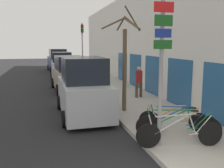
% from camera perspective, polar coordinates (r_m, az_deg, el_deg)
% --- Properties ---
extents(ground_plane, '(80.00, 80.00, 0.00)m').
position_cam_1_polar(ground_plane, '(14.97, -8.74, -2.32)').
color(ground_plane, black).
extents(sidewalk_curb, '(3.20, 32.00, 0.15)m').
position_cam_1_polar(sidewalk_curb, '(18.12, -1.57, -0.01)').
color(sidewalk_curb, '#ADA89E').
rests_on(sidewalk_curb, ground).
extents(building_facade, '(0.23, 32.00, 6.50)m').
position_cam_1_polar(building_facade, '(18.32, 3.85, 9.94)').
color(building_facade, silver).
rests_on(building_facade, ground).
extents(signpost, '(0.56, 0.13, 4.00)m').
position_cam_1_polar(signpost, '(6.79, 11.20, 4.28)').
color(signpost, '#939399').
rests_on(signpost, sidewalk_curb).
extents(bicycle_0, '(2.38, 0.56, 0.94)m').
position_cam_1_polar(bicycle_0, '(7.12, 15.22, -10.73)').
color(bicycle_0, black).
rests_on(bicycle_0, sidewalk_curb).
extents(bicycle_1, '(2.30, 0.99, 0.93)m').
position_cam_1_polar(bicycle_1, '(7.67, 14.84, -9.29)').
color(bicycle_1, black).
rests_on(bicycle_1, sidewalk_curb).
extents(bicycle_2, '(2.05, 1.21, 0.94)m').
position_cam_1_polar(bicycle_2, '(7.99, 14.82, -8.53)').
color(bicycle_2, black).
rests_on(bicycle_2, sidewalk_curb).
extents(bicycle_3, '(2.04, 0.92, 0.85)m').
position_cam_1_polar(bicycle_3, '(8.41, 13.77, -7.82)').
color(bicycle_3, black).
rests_on(bicycle_3, sidewalk_curb).
extents(parked_car_0, '(2.01, 4.31, 2.42)m').
position_cam_1_polar(parked_car_0, '(10.26, -6.56, -1.35)').
color(parked_car_0, '#B2B7BC').
rests_on(parked_car_0, ground).
extents(parked_car_1, '(2.23, 4.73, 2.21)m').
position_cam_1_polar(parked_car_1, '(16.07, -9.69, 2.04)').
color(parked_car_1, gray).
rests_on(parked_car_1, ground).
extents(parked_car_2, '(2.04, 4.69, 2.28)m').
position_cam_1_polar(parked_car_2, '(22.13, -11.40, 3.97)').
color(parked_car_2, silver).
rests_on(parked_car_2, ground).
extents(parked_car_3, '(2.28, 4.89, 2.43)m').
position_cam_1_polar(parked_car_3, '(28.28, -12.30, 5.13)').
color(parked_car_3, navy).
rests_on(parked_car_3, ground).
extents(pedestrian_near, '(0.42, 0.36, 1.62)m').
position_cam_1_polar(pedestrian_near, '(13.19, 6.17, 0.99)').
color(pedestrian_near, '#4C3D2D').
rests_on(pedestrian_near, sidewalk_curb).
extents(street_tree, '(1.98, 1.66, 4.32)m').
position_cam_1_polar(street_tree, '(10.38, 2.98, 5.27)').
color(street_tree, brown).
rests_on(street_tree, sidewalk_curb).
extents(traffic_light, '(0.20, 0.30, 4.50)m').
position_cam_1_polar(traffic_light, '(20.93, -6.80, 9.28)').
color(traffic_light, '#939399').
rests_on(traffic_light, sidewalk_curb).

